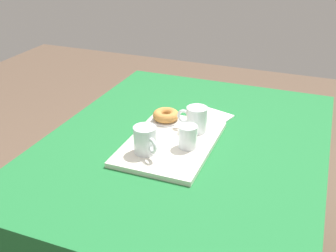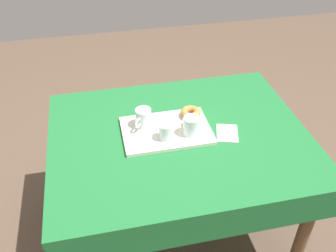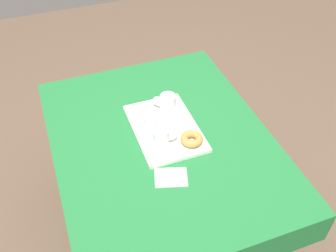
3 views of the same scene
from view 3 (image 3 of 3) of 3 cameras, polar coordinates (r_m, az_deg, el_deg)
The scene contains 9 objects.
ground_plane at distance 2.40m, azimuth -0.70°, elevation -14.20°, with size 6.00×6.00×0.00m, color brown.
dining_table at distance 1.90m, azimuth -0.86°, elevation -3.83°, with size 1.28×1.01×0.72m.
serving_tray at distance 1.88m, azimuth -0.45°, elevation -0.29°, with size 0.44×0.30×0.02m, color silver.
tea_mug_left at distance 1.93m, azimuth -0.07°, elevation 3.26°, with size 0.09×0.11×0.10m.
tea_mug_right at distance 1.75m, azimuth -1.04°, elevation -1.81°, with size 0.08×0.12×0.10m.
water_glass_near at distance 1.85m, azimuth -2.70°, elevation 0.58°, with size 0.07×0.07×0.08m.
donut_plate_left at distance 1.80m, azimuth 3.47°, elevation -2.42°, with size 0.11×0.11×0.01m, color silver.
sugar_donut_left at distance 1.78m, azimuth 3.50°, elevation -1.93°, with size 0.10×0.10×0.04m, color #BC7F3D.
paper_napkin at distance 1.68m, azimuth 0.44°, elevation -7.55°, with size 0.10×0.14×0.01m, color white.
Camera 3 is at (-1.23, 0.42, 2.02)m, focal length 41.49 mm.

